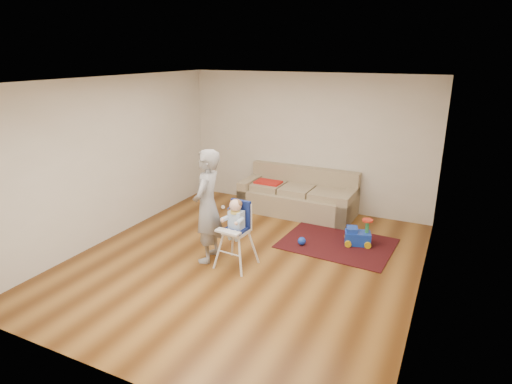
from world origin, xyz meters
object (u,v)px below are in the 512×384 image
at_px(adult, 207,206).
at_px(side_table, 264,194).
at_px(toy_ball, 302,241).
at_px(high_chair, 236,234).
at_px(sofa, 297,192).
at_px(ride_on_toy, 358,231).

bearing_deg(adult, side_table, 175.39).
height_order(toy_ball, high_chair, high_chair).
bearing_deg(side_table, high_chair, -74.00).
relative_size(sofa, high_chair, 2.14).
bearing_deg(high_chair, adult, -176.52).
bearing_deg(high_chair, ride_on_toy, 50.56).
distance_m(toy_ball, adult, 1.75).
relative_size(high_chair, adult, 0.61).
xyz_separation_m(side_table, adult, (0.25, -2.57, 0.62)).
bearing_deg(ride_on_toy, high_chair, -150.60).
xyz_separation_m(side_table, ride_on_toy, (2.21, -1.07, -0.01)).
height_order(toy_ball, adult, adult).
height_order(ride_on_toy, adult, adult).
bearing_deg(ride_on_toy, toy_ball, -168.83).
bearing_deg(sofa, high_chair, -89.40).
height_order(side_table, ride_on_toy, side_table).
distance_m(toy_ball, high_chair, 1.33).
xyz_separation_m(ride_on_toy, high_chair, (-1.47, -1.51, 0.27)).
bearing_deg(sofa, adult, -100.52).
relative_size(side_table, toy_ball, 3.67).
distance_m(sofa, high_chair, 2.49).
distance_m(side_table, ride_on_toy, 2.45).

